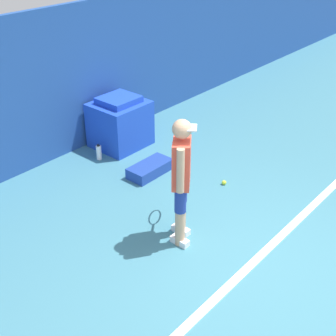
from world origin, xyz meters
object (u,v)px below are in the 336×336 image
Objects in this scene: covered_chair at (120,123)px; water_bottle at (99,152)px; equipment_bag at (150,169)px; tennis_ball at (224,182)px; tennis_player at (181,176)px.

water_bottle is at bearing -169.94° from covered_chair.
equipment_bag is 2.73× the size of water_bottle.
covered_chair is at bearing 92.07° from tennis_ball.
tennis_ball is at bearing -23.67° from tennis_player.
tennis_ball is 0.10× the size of equipment_bag.
covered_chair is (-0.08, 2.08, 0.37)m from tennis_ball.
tennis_player is 2.76m from covered_chair.
tennis_player is at bearing -118.66° from covered_chair.
tennis_ball is 1.14m from equipment_bag.
equipment_bag is (-0.40, -1.04, -0.32)m from covered_chair.
equipment_bag is at bearing 114.70° from tennis_ball.
covered_chair is 1.16m from equipment_bag.
water_bottle is (-0.59, -0.11, -0.29)m from covered_chair.
tennis_ball is (1.38, 0.30, -0.85)m from tennis_player.
tennis_player is 1.80m from equipment_bag.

